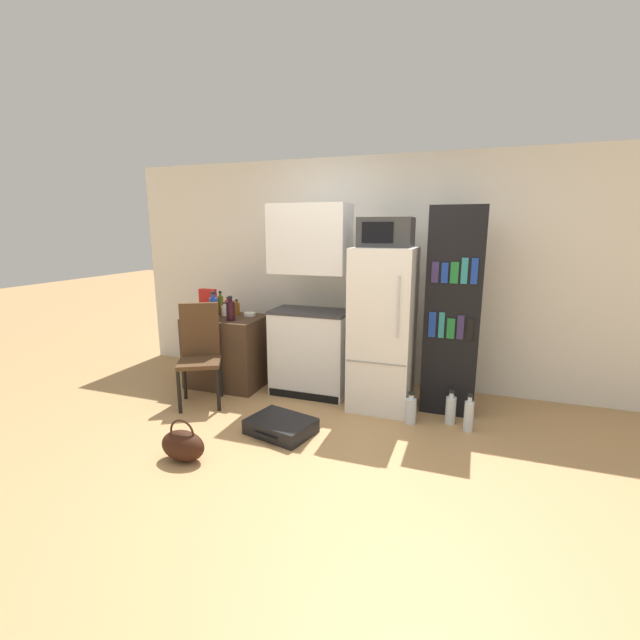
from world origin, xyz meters
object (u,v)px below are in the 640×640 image
at_px(water_bottle_back, 411,410).
at_px(bottle_milk_white, 225,310).
at_px(refrigerator, 383,329).
at_px(bowl, 250,314).
at_px(microwave, 386,232).
at_px(water_bottle_middle, 451,409).
at_px(bottle_olive_oil, 221,305).
at_px(water_bottle_front, 469,415).
at_px(side_table, 228,351).
at_px(bottle_blue_soda, 214,308).
at_px(chair, 200,347).
at_px(handbag, 183,445).
at_px(bookshelf, 453,312).
at_px(suitcase_large_flat, 281,426).
at_px(kitchen_hutch, 310,309).
at_px(bottle_wine_dark, 231,310).
at_px(bottle_ketchup_red, 229,306).
at_px(bottle_amber_beer, 237,308).
at_px(cereal_box, 208,302).

bearing_deg(water_bottle_back, bottle_milk_white, 169.91).
xyz_separation_m(refrigerator, bowl, (-1.53, 0.14, 0.02)).
xyz_separation_m(microwave, water_bottle_middle, (0.68, -0.20, -1.57)).
bearing_deg(bowl, microwave, -5.28).
relative_size(refrigerator, bottle_olive_oil, 5.88).
relative_size(refrigerator, water_bottle_front, 4.54).
distance_m(side_table, bottle_blue_soda, 0.56).
xyz_separation_m(chair, water_bottle_front, (2.58, 0.20, -0.43)).
height_order(refrigerator, water_bottle_middle, refrigerator).
height_order(handbag, water_bottle_middle, handbag).
bearing_deg(bottle_olive_oil, bowl, 5.93).
distance_m(bookshelf, suitcase_large_flat, 1.90).
distance_m(handbag, water_bottle_middle, 2.32).
bearing_deg(water_bottle_back, kitchen_hutch, 160.52).
height_order(bottle_olive_oil, bowl, bottle_olive_oil).
bearing_deg(bottle_wine_dark, water_bottle_front, -3.83).
height_order(bottle_ketchup_red, handbag, bottle_ketchup_red).
bearing_deg(suitcase_large_flat, bottle_milk_white, 152.95).
bearing_deg(bottle_amber_beer, refrigerator, -5.38).
bearing_deg(side_table, bottle_amber_beer, 74.38).
bearing_deg(bottle_blue_soda, suitcase_large_flat, -32.53).
height_order(bottle_amber_beer, bottle_wine_dark, bottle_wine_dark).
relative_size(side_table, water_bottle_front, 2.39).
bearing_deg(kitchen_hutch, suitcase_large_flat, -84.45).
distance_m(bottle_blue_soda, water_bottle_middle, 2.56).
bearing_deg(bottle_blue_soda, handbag, -67.46).
distance_m(refrigerator, cereal_box, 1.97).
distance_m(chair, handbag, 1.26).
bearing_deg(suitcase_large_flat, bottle_amber_beer, 147.72).
bearing_deg(refrigerator, bottle_wine_dark, -174.86).
distance_m(bottle_olive_oil, cereal_box, 0.15).
bearing_deg(bottle_olive_oil, bottle_wine_dark, -41.73).
distance_m(bottle_blue_soda, bottle_wine_dark, 0.18).
relative_size(microwave, suitcase_large_flat, 0.79).
height_order(bookshelf, cereal_box, bookshelf).
bearing_deg(bottle_wine_dark, refrigerator, 5.14).
bearing_deg(bottle_milk_white, bottle_ketchup_red, 109.68).
relative_size(bottle_milk_white, water_bottle_back, 0.50).
relative_size(side_table, kitchen_hutch, 0.42).
bearing_deg(bowl, bottle_wine_dark, -103.34).
bearing_deg(bottle_amber_beer, side_table, -105.62).
bearing_deg(kitchen_hutch, bottle_milk_white, -179.03).
height_order(bottle_wine_dark, bottle_milk_white, bottle_wine_dark).
distance_m(microwave, chair, 2.14).
xyz_separation_m(bottle_amber_beer, water_bottle_front, (2.54, -0.47, -0.71)).
distance_m(bowl, cereal_box, 0.48).
xyz_separation_m(refrigerator, chair, (-1.75, -0.51, -0.21)).
distance_m(microwave, water_bottle_middle, 1.72).
relative_size(bowl, handbag, 0.37).
height_order(side_table, bottle_amber_beer, bottle_amber_beer).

